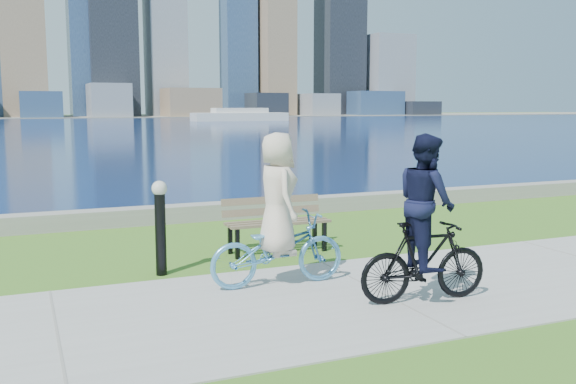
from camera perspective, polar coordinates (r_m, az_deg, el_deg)
name	(u,v)px	position (r m, az deg, el deg)	size (l,w,h in m)	color
ground	(380,294)	(8.60, 8.20, -8.96)	(320.00, 320.00, 0.00)	#36641A
concrete_path	(380,293)	(8.60, 8.20, -8.89)	(80.00, 3.50, 0.02)	gray
seawall	(234,210)	(14.10, -4.85, -1.59)	(90.00, 0.50, 0.35)	gray
bay_water	(58,126)	(79.20, -19.80, 5.54)	(320.00, 131.00, 0.01)	#0B204C
far_shore	(40,117)	(137.13, -21.15, 6.26)	(320.00, 30.00, 0.12)	slate
ferry_far	(240,116)	(97.96, -4.32, 6.79)	(14.39, 4.11, 1.95)	silver
park_bench	(276,219)	(10.80, -1.11, -2.40)	(1.77, 0.63, 0.91)	black
bollard_lamp	(160,221)	(9.44, -11.29, -2.58)	(0.22, 0.22, 1.38)	black
cyclist_woman	(277,229)	(8.68, -0.95, -3.33)	(0.72, 1.91, 2.08)	#559ED0
cyclist_man	(425,232)	(8.11, 12.08, -3.48)	(0.71, 1.74, 2.10)	black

